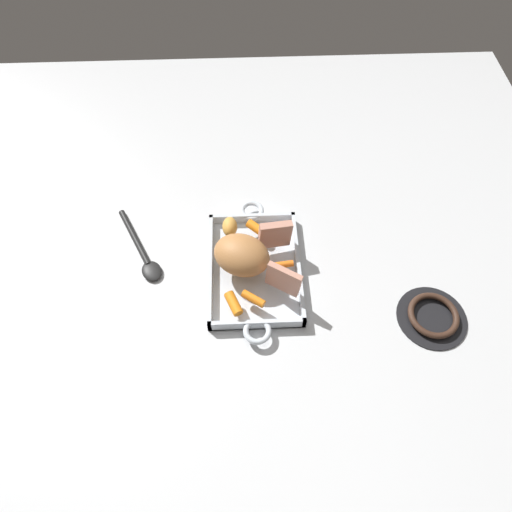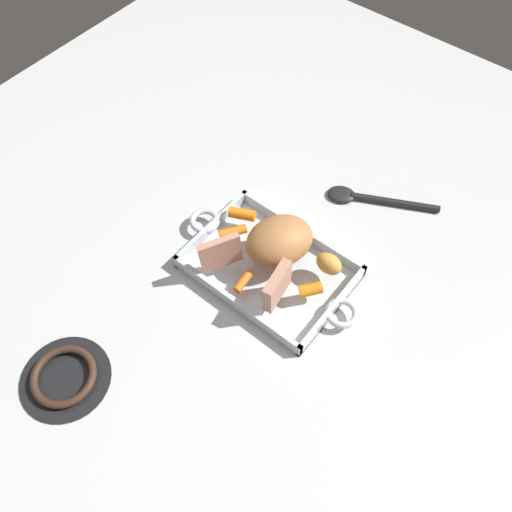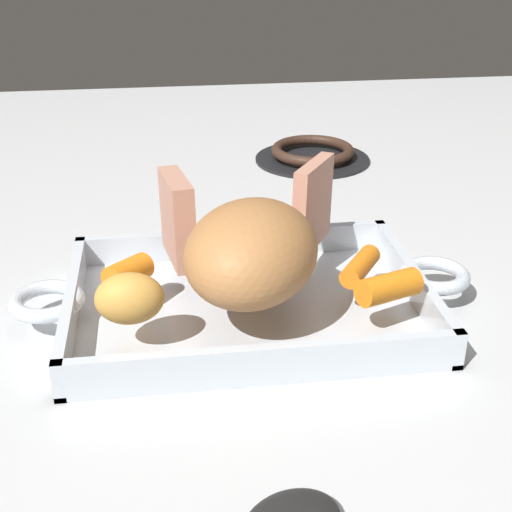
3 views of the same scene
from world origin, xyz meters
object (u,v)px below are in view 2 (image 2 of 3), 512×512
object	(u,v)px
roasting_dish	(269,268)
serving_spoon	(370,199)
potato_near_roast	(329,264)
roast_slice_thin	(220,253)
baby_carrot_center_right	(233,232)
roast_slice_outer	(277,286)
pork_roast	(277,239)
baby_carrot_center_left	(242,214)
stove_burner_rear	(65,377)
baby_carrot_southwest	(311,290)
baby_carrot_northwest	(244,281)

from	to	relation	value
roasting_dish	serving_spoon	size ratio (longest dim) A/B	1.76
roasting_dish	potato_near_roast	world-z (taller)	potato_near_roast
roasting_dish	roast_slice_thin	world-z (taller)	roast_slice_thin
roast_slice_thin	baby_carrot_center_right	distance (m)	0.08
roast_slice_outer	potato_near_roast	xyz separation A→B (m)	(-0.04, -0.10, -0.02)
pork_roast	serving_spoon	distance (m)	0.25
baby_carrot_center_left	baby_carrot_center_right	size ratio (longest dim) A/B	0.98
roasting_dish	serving_spoon	bearing A→B (deg)	-102.30
roasting_dish	roast_slice_outer	distance (m)	0.09
pork_roast	stove_burner_rear	world-z (taller)	pork_roast
pork_roast	serving_spoon	bearing A→B (deg)	-104.70
baby_carrot_southwest	serving_spoon	world-z (taller)	baby_carrot_southwest
roast_slice_outer	baby_carrot_southwest	size ratio (longest dim) A/B	1.83
roast_slice_thin	baby_carrot_southwest	size ratio (longest dim) A/B	1.92
pork_roast	baby_carrot_center_left	xyz separation A→B (m)	(0.10, -0.02, -0.03)
baby_carrot_southwest	stove_burner_rear	bearing A→B (deg)	58.37
roast_slice_outer	potato_near_roast	bearing A→B (deg)	-111.04
roasting_dish	baby_carrot_center_left	xyz separation A→B (m)	(0.11, -0.05, 0.03)
roast_slice_outer	serving_spoon	size ratio (longest dim) A/B	0.34
roasting_dish	potato_near_roast	size ratio (longest dim) A/B	7.55
baby_carrot_center_right	potato_near_roast	world-z (taller)	potato_near_roast
baby_carrot_northwest	pork_roast	bearing A→B (deg)	-92.90
pork_roast	roast_slice_outer	xyz separation A→B (m)	(-0.06, 0.08, -0.00)
baby_carrot_center_left	baby_carrot_center_right	distance (m)	0.04
roasting_dish	baby_carrot_center_right	xyz separation A→B (m)	(0.09, -0.01, 0.03)
potato_near_roast	stove_burner_rear	size ratio (longest dim) A/B	0.33
roast_slice_outer	baby_carrot_northwest	size ratio (longest dim) A/B	1.57
baby_carrot_center_left	baby_carrot_southwest	xyz separation A→B (m)	(-0.20, 0.05, -0.00)
roast_slice_thin	baby_carrot_center_left	xyz separation A→B (m)	(0.04, -0.11, -0.03)
serving_spoon	roast_slice_outer	bearing A→B (deg)	62.16
roast_slice_thin	serving_spoon	world-z (taller)	roast_slice_thin
pork_roast	baby_carrot_northwest	size ratio (longest dim) A/B	2.71
baby_carrot_center_right	potato_near_roast	bearing A→B (deg)	-165.51
roasting_dish	potato_near_roast	xyz separation A→B (m)	(-0.09, -0.05, 0.04)
roast_slice_thin	stove_burner_rear	bearing A→B (deg)	77.82
stove_burner_rear	serving_spoon	bearing A→B (deg)	-106.67
serving_spoon	baby_carrot_southwest	bearing A→B (deg)	71.06
baby_carrot_center_left	stove_burner_rear	bearing A→B (deg)	85.88
baby_carrot_center_left	baby_carrot_northwest	bearing A→B (deg)	130.39
roast_slice_thin	baby_carrot_northwest	xyz separation A→B (m)	(-0.06, 0.00, -0.03)
potato_near_roast	baby_carrot_northwest	bearing A→B (deg)	49.20
roasting_dish	pork_roast	world-z (taller)	pork_roast
baby_carrot_northwest	baby_carrot_center_right	xyz separation A→B (m)	(0.09, -0.07, 0.00)
baby_carrot_northwest	roast_slice_outer	bearing A→B (deg)	-166.26
pork_roast	roast_slice_thin	distance (m)	0.11
baby_carrot_southwest	potato_near_roast	bearing A→B (deg)	-87.16
pork_roast	serving_spoon	world-z (taller)	pork_roast
roast_slice_thin	stove_burner_rear	size ratio (longest dim) A/B	0.51
baby_carrot_center_right	stove_burner_rear	size ratio (longest dim) A/B	0.35
roast_slice_outer	baby_carrot_southwest	world-z (taller)	roast_slice_outer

